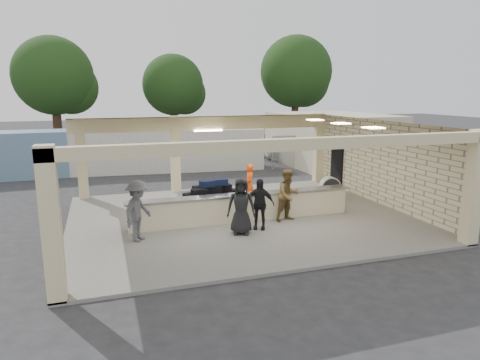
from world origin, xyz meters
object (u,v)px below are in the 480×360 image
object	(u,v)px
passenger_d	(241,206)
car_white_b	(350,143)
baggage_counter	(243,207)
drum_fan	(330,188)
passenger_b	(259,204)
car_white_a	(303,148)
passenger_a	(288,195)
car_dark	(271,145)
luggage_cart	(211,196)
baggage_handler	(249,185)
container_white	(168,150)
passenger_c	(138,211)

from	to	relation	value
passenger_d	car_white_b	size ratio (longest dim) A/B	0.38
baggage_counter	drum_fan	xyz separation A→B (m)	(4.38, 1.59, 0.06)
passenger_b	car_white_b	distance (m)	20.17
passenger_b	car_white_a	bearing A→B (deg)	85.38
passenger_a	passenger_b	xyz separation A→B (m)	(-1.31, -0.56, -0.07)
car_white_a	car_dark	world-z (taller)	car_white_a
baggage_counter	passenger_d	bearing A→B (deg)	-111.03
passenger_d	car_white_a	distance (m)	16.81
passenger_b	baggage_counter	bearing A→B (deg)	128.09
car_white_b	luggage_cart	bearing A→B (deg)	112.85
passenger_a	baggage_counter	bearing A→B (deg)	150.11
baggage_handler	container_white	distance (m)	9.58
drum_fan	baggage_handler	xyz separation A→B (m)	(-3.49, 0.32, 0.30)
drum_fan	passenger_b	bearing A→B (deg)	-144.01
car_white_b	container_white	bearing A→B (deg)	81.61
baggage_counter	passenger_a	world-z (taller)	passenger_a
passenger_b	car_white_a	size ratio (longest dim) A/B	0.31
drum_fan	car_white_a	xyz separation A→B (m)	(4.26, 11.16, 0.14)
luggage_cart	car_dark	size ratio (longest dim) A/B	0.51
passenger_d	car_white_a	xyz separation A→B (m)	(9.16, 14.09, -0.24)
car_white_b	passenger_d	bearing A→B (deg)	118.37
car_white_a	car_dark	bearing A→B (deg)	44.01
luggage_cart	car_dark	distance (m)	16.27
baggage_handler	car_white_b	bearing A→B (deg)	137.24
drum_fan	passenger_c	size ratio (longest dim) A/B	0.53
passenger_b	drum_fan	bearing A→B (deg)	59.20
car_white_a	car_white_b	world-z (taller)	car_white_a
car_dark	container_white	xyz separation A→B (m)	(-8.14, -3.80, 0.44)
passenger_b	car_dark	bearing A→B (deg)	93.34
baggage_counter	passenger_c	bearing A→B (deg)	-165.07
passenger_a	car_white_b	bearing A→B (deg)	39.48
car_dark	car_white_a	bearing A→B (deg)	-116.90
drum_fan	luggage_cart	bearing A→B (deg)	-170.29
baggage_counter	container_white	size ratio (longest dim) A/B	0.73
car_dark	luggage_cart	bearing A→B (deg)	-177.80
passenger_d	passenger_c	bearing A→B (deg)	-167.18
drum_fan	car_white_b	distance (m)	15.51
baggage_handler	passenger_a	xyz separation A→B (m)	(0.63, -2.41, 0.09)
drum_fan	baggage_counter	bearing A→B (deg)	-156.47
drum_fan	passenger_b	xyz separation A→B (m)	(-4.17, -2.65, 0.32)
baggage_counter	drum_fan	bearing A→B (deg)	19.94
passenger_d	car_white_b	bearing A→B (deg)	67.34
baggage_handler	luggage_cart	bearing A→B (deg)	-61.23
car_dark	baggage_counter	bearing A→B (deg)	-173.35
luggage_cart	passenger_b	world-z (taller)	passenger_b
luggage_cart	drum_fan	size ratio (longest dim) A/B	2.36
drum_fan	passenger_b	size ratio (longest dim) A/B	0.59
baggage_counter	container_white	distance (m)	11.37
passenger_c	passenger_a	bearing A→B (deg)	-48.26
baggage_handler	passenger_d	distance (m)	3.55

